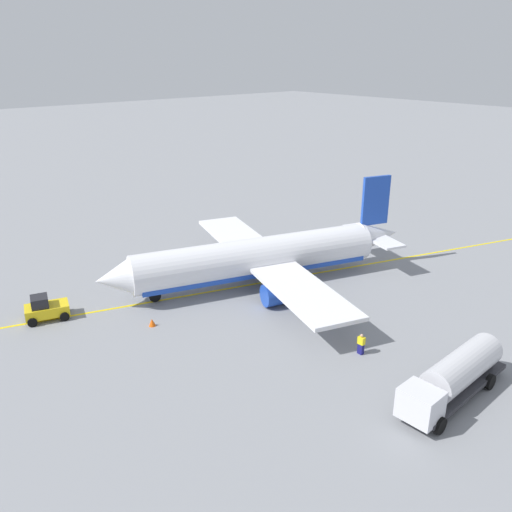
# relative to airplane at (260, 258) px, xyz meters

# --- Properties ---
(ground_plane) EXTENTS (400.00, 400.00, 0.00)m
(ground_plane) POSITION_rel_airplane_xyz_m (0.46, -0.14, -2.72)
(ground_plane) COLOR gray
(airplane) EXTENTS (31.71, 29.21, 9.79)m
(airplane) POSITION_rel_airplane_xyz_m (0.00, 0.00, 0.00)
(airplane) COLOR white
(airplane) RESTS_ON ground
(fuel_tanker) EXTENTS (10.69, 3.16, 3.15)m
(fuel_tanker) POSITION_rel_airplane_xyz_m (2.60, 22.67, -0.99)
(fuel_tanker) COLOR #2D2D33
(fuel_tanker) RESTS_ON ground
(pushback_tug) EXTENTS (4.02, 3.17, 2.20)m
(pushback_tug) POSITION_rel_airplane_xyz_m (19.22, -6.31, -1.71)
(pushback_tug) COLOR yellow
(pushback_tug) RESTS_ON ground
(refueling_worker) EXTENTS (0.37, 0.53, 1.71)m
(refueling_worker) POSITION_rel_airplane_xyz_m (2.82, 15.11, -1.90)
(refueling_worker) COLOR navy
(refueling_worker) RESTS_ON ground
(safety_cone_nose) EXTENTS (0.50, 0.50, 0.56)m
(safety_cone_nose) POSITION_rel_airplane_xyz_m (11.04, -9.67, -2.44)
(safety_cone_nose) COLOR #F2590F
(safety_cone_nose) RESTS_ON ground
(safety_cone_wingtip) EXTENTS (0.59, 0.59, 0.66)m
(safety_cone_wingtip) POSITION_rel_airplane_xyz_m (12.85, 0.78, -2.39)
(safety_cone_wingtip) COLOR #F2590F
(safety_cone_wingtip) RESTS_ON ground
(taxi_line_marking) EXTENTS (78.34, 24.83, 0.01)m
(taxi_line_marking) POSITION_rel_airplane_xyz_m (0.46, -0.14, -2.71)
(taxi_line_marking) COLOR yellow
(taxi_line_marking) RESTS_ON ground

